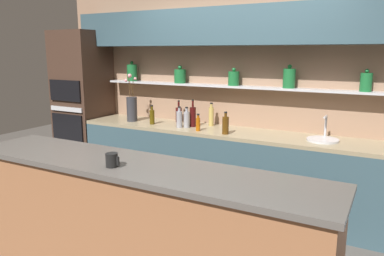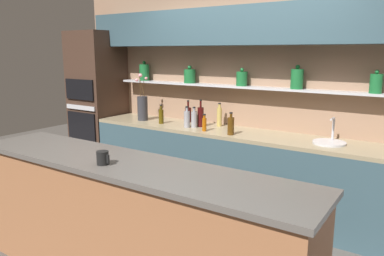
{
  "view_description": "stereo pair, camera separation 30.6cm",
  "coord_description": "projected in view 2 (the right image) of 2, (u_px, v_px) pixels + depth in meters",
  "views": [
    {
      "loc": [
        1.6,
        -2.65,
        1.81
      ],
      "look_at": [
        -0.02,
        0.33,
        1.12
      ],
      "focal_mm": 35.0,
      "sensor_mm": 36.0,
      "label": 1
    },
    {
      "loc": [
        1.86,
        -2.49,
        1.81
      ],
      "look_at": [
        -0.02,
        0.33,
        1.12
      ],
      "focal_mm": 35.0,
      "sensor_mm": 36.0,
      "label": 2
    }
  ],
  "objects": [
    {
      "name": "back_counter_unit",
      "position": [
        229.0,
        169.0,
        4.38
      ],
      "size": [
        3.66,
        0.62,
        0.92
      ],
      "color": "#334C56",
      "rests_on": "ground_plane"
    },
    {
      "name": "bottle_wine_1",
      "position": [
        188.0,
        114.0,
        4.8
      ],
      "size": [
        0.08,
        0.08,
        0.28
      ],
      "color": "#380C0C",
      "rests_on": "back_counter_unit"
    },
    {
      "name": "oven_tower",
      "position": [
        98.0,
        105.0,
        5.44
      ],
      "size": [
        0.65,
        0.64,
        2.09
      ],
      "color": "#3D281E",
      "rests_on": "ground_plane"
    },
    {
      "name": "bottle_wine_6",
      "position": [
        201.0,
        117.0,
        4.5
      ],
      "size": [
        0.07,
        0.07,
        0.33
      ],
      "color": "#380C0C",
      "rests_on": "back_counter_unit"
    },
    {
      "name": "coffee_mug",
      "position": [
        103.0,
        158.0,
        2.66
      ],
      "size": [
        0.11,
        0.09,
        0.1
      ],
      "color": "black",
      "rests_on": "island_counter"
    },
    {
      "name": "bottle_oil_7",
      "position": [
        161.0,
        116.0,
        4.7
      ],
      "size": [
        0.06,
        0.06,
        0.24
      ],
      "color": "#47380A",
      "rests_on": "back_counter_unit"
    },
    {
      "name": "sink_fixture",
      "position": [
        330.0,
        141.0,
        3.69
      ],
      "size": [
        0.32,
        0.32,
        0.25
      ],
      "color": "#B7B7BC",
      "rests_on": "back_counter_unit"
    },
    {
      "name": "bottle_spirit_2",
      "position": [
        219.0,
        116.0,
        4.53
      ],
      "size": [
        0.06,
        0.06,
        0.28
      ],
      "color": "tan",
      "rests_on": "back_counter_unit"
    },
    {
      "name": "bottle_spirit_0",
      "position": [
        187.0,
        119.0,
        4.46
      ],
      "size": [
        0.07,
        0.07,
        0.25
      ],
      "color": "gray",
      "rests_on": "back_counter_unit"
    },
    {
      "name": "flower_vase",
      "position": [
        142.0,
        107.0,
        4.91
      ],
      "size": [
        0.13,
        0.15,
        0.62
      ],
      "color": "#2D2D33",
      "rests_on": "back_counter_unit"
    },
    {
      "name": "bottle_sauce_3",
      "position": [
        204.0,
        124.0,
        4.26
      ],
      "size": [
        0.05,
        0.05,
        0.2
      ],
      "color": "#9E4C0A",
      "rests_on": "back_counter_unit"
    },
    {
      "name": "ground_plane",
      "position": [
        174.0,
        254.0,
        3.41
      ],
      "size": [
        12.0,
        12.0,
        0.0
      ],
      "primitive_type": "plane",
      "color": "#4C4742"
    },
    {
      "name": "bottle_sauce_8",
      "position": [
        196.0,
        119.0,
        4.66
      ],
      "size": [
        0.05,
        0.05,
        0.16
      ],
      "color": "black",
      "rests_on": "back_counter_unit"
    },
    {
      "name": "bottle_spirit_4",
      "position": [
        194.0,
        119.0,
        4.46
      ],
      "size": [
        0.07,
        0.07,
        0.25
      ],
      "color": "gray",
      "rests_on": "back_counter_unit"
    },
    {
      "name": "bottle_spirit_5",
      "position": [
        230.0,
        126.0,
        4.07
      ],
      "size": [
        0.07,
        0.07,
        0.25
      ],
      "color": "#4C2D0C",
      "rests_on": "back_counter_unit"
    },
    {
      "name": "island_counter",
      "position": [
        128.0,
        226.0,
        2.83
      ],
      "size": [
        2.91,
        0.61,
        1.02
      ],
      "color": "#99603D",
      "rests_on": "ground_plane"
    },
    {
      "name": "back_wall_unit",
      "position": [
        251.0,
        74.0,
        4.34
      ],
      "size": [
        5.2,
        0.44,
        2.6
      ],
      "color": "#937056",
      "rests_on": "ground_plane"
    }
  ]
}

